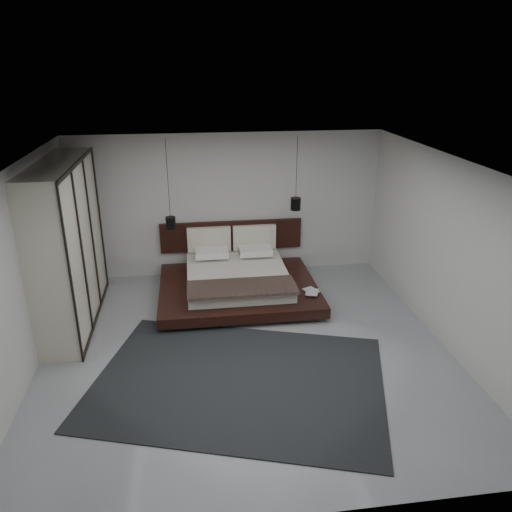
{
  "coord_description": "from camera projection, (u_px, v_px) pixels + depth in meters",
  "views": [
    {
      "loc": [
        -0.75,
        -6.42,
        4.08
      ],
      "look_at": [
        0.31,
        1.2,
        1.02
      ],
      "focal_mm": 35.0,
      "sensor_mm": 36.0,
      "label": 1
    }
  ],
  "objects": [
    {
      "name": "book_upper",
      "position": [
        306.0,
        292.0,
        8.68
      ],
      "size": [
        0.3,
        0.34,
        0.02
      ],
      "primitive_type": "imported",
      "rotation": [
        0.0,
        0.0,
        -0.36
      ],
      "color": "#99724C",
      "rests_on": "book_lower"
    },
    {
      "name": "rug",
      "position": [
        239.0,
        380.0,
        6.77
      ],
      "size": [
        4.5,
        3.78,
        0.02
      ],
      "primitive_type": "cube",
      "rotation": [
        0.0,
        0.0,
        -0.3
      ],
      "color": "black",
      "rests_on": "floor"
    },
    {
      "name": "lattice_screen",
      "position": [
        66.0,
        225.0,
        8.91
      ],
      "size": [
        0.05,
        0.9,
        2.6
      ],
      "primitive_type": "cube",
      "color": "black",
      "rests_on": "floor"
    },
    {
      "name": "book_lower",
      "position": [
        307.0,
        292.0,
        8.72
      ],
      "size": [
        0.3,
        0.33,
        0.03
      ],
      "primitive_type": "imported",
      "rotation": [
        0.0,
        0.0,
        0.45
      ],
      "color": "#99724C",
      "rests_on": "bed"
    },
    {
      "name": "wardrobe",
      "position": [
        67.0,
        245.0,
        7.9
      ],
      "size": [
        0.63,
        2.69,
        2.64
      ],
      "color": "beige",
      "rests_on": "floor"
    },
    {
      "name": "pendant_right",
      "position": [
        296.0,
        204.0,
        9.26
      ],
      "size": [
        0.19,
        0.19,
        1.35
      ],
      "color": "black",
      "rests_on": "ceiling"
    },
    {
      "name": "wall_front",
      "position": [
        288.0,
        397.0,
        4.24
      ],
      "size": [
        6.0,
        0.0,
        6.0
      ],
      "primitive_type": "plane",
      "rotation": [
        -1.57,
        0.0,
        0.0
      ],
      "color": "#BCBCB9",
      "rests_on": "floor"
    },
    {
      "name": "wall_left",
      "position": [
        22.0,
        275.0,
        6.62
      ],
      "size": [
        0.0,
        6.0,
        6.0
      ],
      "primitive_type": "plane",
      "rotation": [
        1.57,
        0.0,
        1.57
      ],
      "color": "#BCBCB9",
      "rests_on": "floor"
    },
    {
      "name": "pendant_left",
      "position": [
        171.0,
        222.0,
        9.06
      ],
      "size": [
        0.18,
        0.18,
        1.61
      ],
      "color": "black",
      "rests_on": "ceiling"
    },
    {
      "name": "wall_back",
      "position": [
        228.0,
        205.0,
        9.76
      ],
      "size": [
        6.0,
        0.0,
        6.0
      ],
      "primitive_type": "plane",
      "rotation": [
        1.57,
        0.0,
        0.0
      ],
      "color": "#BCBCB9",
      "rests_on": "floor"
    },
    {
      "name": "floor",
      "position": [
        246.0,
        349.0,
        7.52
      ],
      "size": [
        6.0,
        6.0,
        0.0
      ],
      "primitive_type": "plane",
      "color": "#93959B",
      "rests_on": "ground"
    },
    {
      "name": "ceiling",
      "position": [
        245.0,
        164.0,
        6.48
      ],
      "size": [
        6.0,
        6.0,
        0.0
      ],
      "primitive_type": "plane",
      "rotation": [
        3.14,
        0.0,
        0.0
      ],
      "color": "white",
      "rests_on": "wall_back"
    },
    {
      "name": "bed",
      "position": [
        237.0,
        280.0,
        9.17
      ],
      "size": [
        2.81,
        2.41,
        1.08
      ],
      "color": "black",
      "rests_on": "floor"
    },
    {
      "name": "wall_right",
      "position": [
        447.0,
        253.0,
        7.38
      ],
      "size": [
        0.0,
        6.0,
        6.0
      ],
      "primitive_type": "plane",
      "rotation": [
        1.57,
        0.0,
        -1.57
      ],
      "color": "#BCBCB9",
      "rests_on": "floor"
    }
  ]
}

